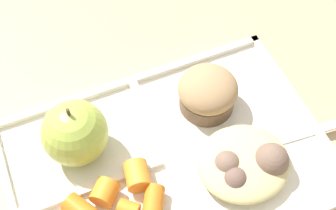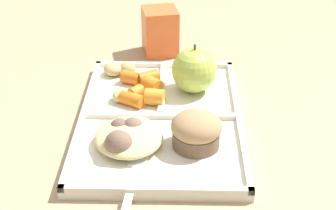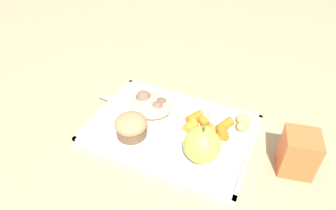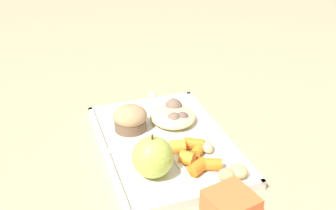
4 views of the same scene
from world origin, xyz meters
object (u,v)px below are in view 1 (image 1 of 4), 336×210
lunch_tray (168,162)px  bran_muffin (208,92)px  plastic_fork (285,139)px  green_apple (75,133)px

lunch_tray → bran_muffin: bearing=35.4°
lunch_tray → plastic_fork: 0.14m
green_apple → plastic_fork: 0.23m
bran_muffin → plastic_fork: (0.06, -0.08, -0.02)m
lunch_tray → plastic_fork: lunch_tray is taller
green_apple → plastic_fork: (0.22, -0.08, -0.03)m
lunch_tray → bran_muffin: 0.09m
plastic_fork → lunch_tray: bearing=168.1°
lunch_tray → plastic_fork: size_ratio=2.36×
lunch_tray → green_apple: green_apple is taller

